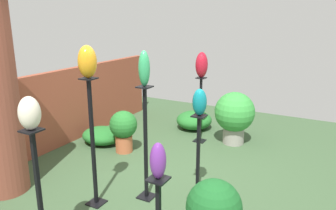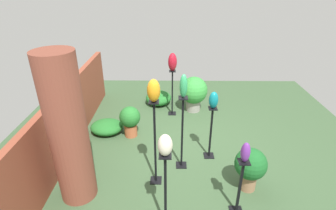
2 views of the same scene
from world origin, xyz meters
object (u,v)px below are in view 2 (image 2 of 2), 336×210
at_px(pedestal_jade, 182,136).
at_px(art_vase_teal, 214,100).
at_px(art_vase_amber, 154,91).
at_px(potted_plant_front_left, 194,92).
at_px(potted_plant_mid_left, 130,119).
at_px(pedestal_ruby, 172,95).
at_px(art_vase_ruby, 173,62).
at_px(art_vase_jade, 184,86).
at_px(brick_pillar, 68,132).
at_px(pedestal_ivory, 165,197).
at_px(pedestal_amber, 155,147).
at_px(potted_plant_front_right, 250,166).
at_px(pedestal_violet, 239,190).
at_px(art_vase_ivory, 165,145).
at_px(art_vase_violet, 245,152).
at_px(pedestal_teal, 211,135).

height_order(pedestal_jade, art_vase_teal, pedestal_jade).
xyz_separation_m(art_vase_amber, potted_plant_front_left, (2.74, -0.86, -1.21)).
bearing_deg(potted_plant_mid_left, art_vase_amber, -156.22).
height_order(pedestal_ruby, art_vase_ruby, art_vase_ruby).
xyz_separation_m(art_vase_teal, art_vase_jade, (-0.30, 0.57, 0.40)).
relative_size(brick_pillar, pedestal_ivory, 1.88).
bearing_deg(pedestal_amber, brick_pillar, 103.97).
bearing_deg(pedestal_ruby, pedestal_amber, 173.37).
relative_size(pedestal_ivory, potted_plant_front_left, 1.37).
bearing_deg(potted_plant_front_left, pedestal_jade, 170.31).
xyz_separation_m(potted_plant_front_left, potted_plant_front_right, (-2.88, -0.72, -0.07)).
relative_size(pedestal_violet, art_vase_ruby, 2.20).
distance_m(art_vase_ivory, potted_plant_mid_left, 2.76).
relative_size(art_vase_violet, potted_plant_front_right, 0.39).
relative_size(art_vase_ruby, potted_plant_mid_left, 0.62).
xyz_separation_m(pedestal_violet, potted_plant_mid_left, (2.13, 1.93, -0.02)).
bearing_deg(pedestal_teal, pedestal_amber, 125.06).
relative_size(pedestal_ivory, art_vase_ruby, 2.92).
xyz_separation_m(pedestal_ruby, pedestal_jade, (-2.10, -0.17, 0.12)).
distance_m(pedestal_ruby, potted_plant_front_right, 2.96).
xyz_separation_m(art_vase_jade, potted_plant_front_right, (-0.57, -1.11, -1.19)).
height_order(art_vase_jade, potted_plant_mid_left, art_vase_jade).
xyz_separation_m(pedestal_ivory, potted_plant_front_right, (0.80, -1.39, -0.13)).
distance_m(art_vase_ruby, art_vase_violet, 3.34).
bearing_deg(art_vase_teal, potted_plant_mid_left, 66.12).
relative_size(pedestal_teal, art_vase_violet, 3.56).
bearing_deg(art_vase_violet, art_vase_amber, 62.60).
distance_m(brick_pillar, potted_plant_front_right, 2.94).
xyz_separation_m(art_vase_jade, art_vase_ivory, (-1.37, 0.27, -0.21)).
bearing_deg(pedestal_ivory, pedestal_amber, 11.32).
relative_size(potted_plant_mid_left, potted_plant_front_right, 0.92).
bearing_deg(pedestal_violet, art_vase_ruby, 17.19).
relative_size(pedestal_jade, art_vase_jade, 3.50).
height_order(pedestal_amber, potted_plant_front_right, pedestal_amber).
relative_size(pedestal_ruby, art_vase_ivory, 4.06).
bearing_deg(art_vase_amber, art_vase_ivory, -168.68).
bearing_deg(potted_plant_front_left, potted_plant_front_right, -166.06).
distance_m(art_vase_teal, potted_plant_mid_left, 2.02).
bearing_deg(pedestal_jade, art_vase_jade, 180.00).
bearing_deg(pedestal_amber, art_vase_violet, -117.40).
xyz_separation_m(art_vase_violet, art_vase_ivory, (-0.29, 1.09, 0.31)).
height_order(pedestal_teal, potted_plant_front_left, pedestal_teal).
distance_m(brick_pillar, art_vase_ruby, 3.24).
bearing_deg(art_vase_jade, art_vase_amber, 132.18).
height_order(pedestal_teal, art_vase_violet, art_vase_violet).
relative_size(pedestal_amber, pedestal_violet, 1.61).
relative_size(pedestal_amber, art_vase_amber, 4.35).
relative_size(pedestal_ruby, art_vase_amber, 3.30).
height_order(art_vase_ruby, art_vase_jade, art_vase_jade).
bearing_deg(art_vase_violet, potted_plant_mid_left, 42.09).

